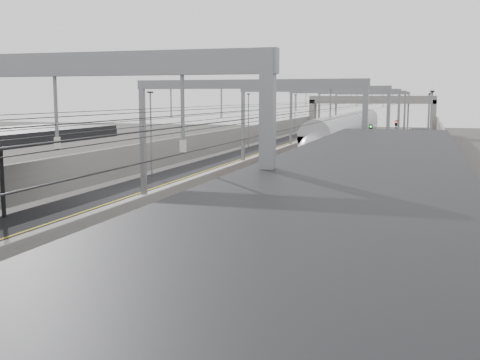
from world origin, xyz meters
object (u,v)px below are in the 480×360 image
Objects in this scene: train at (347,142)px; bench at (373,321)px; signal_green at (308,130)px; overbridge at (372,105)px.

train is 24.72× the size of bench.
bench is at bearing -82.18° from train.
bench is (6.80, -49.50, -0.42)m from train.
overbridge is at bearing 81.03° from signal_green.
overbridge is 33.48m from signal_green.
signal_green is at bearing 102.09° from bench.
overbridge reaches higher than bench.
signal_green is (-5.20, -32.95, -2.89)m from overbridge.
overbridge is at bearing 94.94° from bench.
train reaches higher than signal_green.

